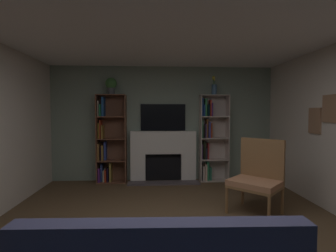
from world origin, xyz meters
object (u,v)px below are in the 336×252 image
object	(u,v)px
armchair	(257,176)
vase_with_flowers	(214,88)
bookshelf_right	(210,139)
tv	(163,117)
bookshelf_left	(109,142)
potted_plant	(111,85)
fireplace	(163,155)

from	to	relation	value
armchair	vase_with_flowers	bearing A→B (deg)	97.21
bookshelf_right	tv	bearing A→B (deg)	175.51
bookshelf_left	potted_plant	world-z (taller)	potted_plant
potted_plant	armchair	xyz separation A→B (m)	(2.50, -1.88, -1.57)
bookshelf_left	armchair	bearing A→B (deg)	-36.60
fireplace	potted_plant	distance (m)	1.92
bookshelf_right	armchair	distance (m)	1.98
bookshelf_right	vase_with_flowers	bearing A→B (deg)	-25.05
bookshelf_right	vase_with_flowers	size ratio (longest dim) A/B	4.56
armchair	fireplace	bearing A→B (deg)	125.44
tv	fireplace	bearing A→B (deg)	-90.00
fireplace	bookshelf_right	size ratio (longest dim) A/B	0.81
potted_plant	vase_with_flowers	xyz separation A→B (m)	(2.26, 0.00, -0.05)
bookshelf_right	potted_plant	distance (m)	2.49
vase_with_flowers	tv	bearing A→B (deg)	173.99
bookshelf_right	potted_plant	bearing A→B (deg)	-179.02
fireplace	armchair	xyz separation A→B (m)	(1.37, -1.92, -0.03)
tv	potted_plant	bearing A→B (deg)	-173.95
vase_with_flowers	armchair	world-z (taller)	vase_with_flowers
bookshelf_right	armchair	xyz separation A→B (m)	(0.32, -1.92, -0.38)
vase_with_flowers	armchair	xyz separation A→B (m)	(0.24, -1.88, -1.52)
fireplace	vase_with_flowers	distance (m)	1.87
fireplace	tv	world-z (taller)	tv
fireplace	tv	bearing A→B (deg)	90.00
potted_plant	bookshelf_right	bearing A→B (deg)	0.98
tv	vase_with_flowers	size ratio (longest dim) A/B	2.38
bookshelf_left	vase_with_flowers	size ratio (longest dim) A/B	4.56
fireplace	vase_with_flowers	bearing A→B (deg)	-2.09
potted_plant	fireplace	bearing A→B (deg)	2.14
potted_plant	tv	bearing A→B (deg)	6.05
armchair	bookshelf_left	bearing A→B (deg)	143.40
bookshelf_right	potted_plant	size ratio (longest dim) A/B	5.28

